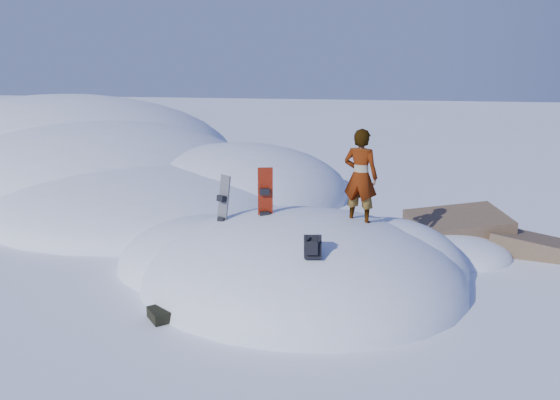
% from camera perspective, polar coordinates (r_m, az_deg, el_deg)
% --- Properties ---
extents(ground, '(120.00, 120.00, 0.00)m').
position_cam_1_polar(ground, '(11.92, 2.20, -8.51)').
color(ground, white).
rests_on(ground, ground).
extents(snow_mound, '(8.00, 6.00, 3.00)m').
position_cam_1_polar(snow_mound, '(12.16, 1.57, -8.02)').
color(snow_mound, silver).
rests_on(snow_mound, ground).
extents(snow_ridge, '(21.50, 18.50, 6.40)m').
position_cam_1_polar(snow_ridge, '(24.43, -18.83, 2.56)').
color(snow_ridge, silver).
rests_on(snow_ridge, ground).
extents(rock_outcrop, '(4.68, 4.41, 1.68)m').
position_cam_1_polar(rock_outcrop, '(14.75, 18.57, -4.68)').
color(rock_outcrop, brown).
rests_on(rock_outcrop, ground).
extents(snowboard_red, '(0.33, 0.25, 1.69)m').
position_cam_1_polar(snowboard_red, '(11.56, -1.56, -0.57)').
color(snowboard_red, red).
rests_on(snowboard_red, snow_mound).
extents(snowboard_dark, '(0.40, 0.39, 1.59)m').
position_cam_1_polar(snowboard_dark, '(11.78, -6.05, -1.20)').
color(snowboard_dark, black).
rests_on(snowboard_dark, snow_mound).
extents(backpack, '(0.37, 0.43, 0.51)m').
position_cam_1_polar(backpack, '(9.77, 3.42, -4.91)').
color(backpack, black).
rests_on(backpack, snow_mound).
extents(gear_pile, '(0.99, 0.87, 0.26)m').
position_cam_1_polar(gear_pile, '(10.50, -11.07, -11.27)').
color(gear_pile, black).
rests_on(gear_pile, ground).
extents(person, '(0.83, 0.66, 1.98)m').
position_cam_1_polar(person, '(11.32, 8.41, 2.43)').
color(person, slate).
rests_on(person, snow_mound).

